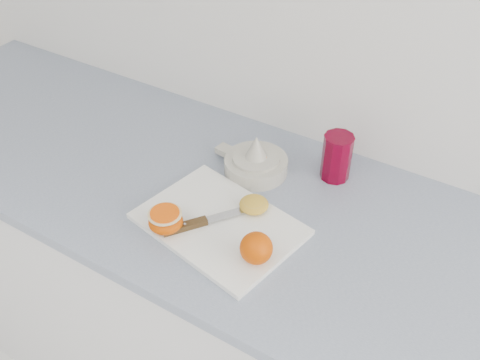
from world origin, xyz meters
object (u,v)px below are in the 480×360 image
Objects in this scene: counter at (263,328)px; cutting_board at (219,224)px; half_orange at (166,220)px; citrus_juicer at (255,162)px; red_tumbler at (336,159)px.

cutting_board is (-0.07, -0.10, 0.45)m from counter.
half_orange is at bearing -138.60° from cutting_board.
half_orange is 0.38× the size of citrus_juicer.
red_tumbler is (0.17, 0.08, 0.03)m from citrus_juicer.
cutting_board is 0.32m from red_tumbler.
red_tumbler reaches higher than counter.
cutting_board is at bearing -81.69° from citrus_juicer.
cutting_board is 1.71× the size of citrus_juicer.
half_orange reaches higher than cutting_board.
citrus_juicer is (0.05, 0.28, -0.01)m from half_orange.
counter is at bearing -47.49° from citrus_juicer.
citrus_juicer is at bearing 98.31° from cutting_board.
counter is 12.19× the size of citrus_juicer.
red_tumbler reaches higher than citrus_juicer.
citrus_juicer is at bearing 78.97° from half_orange.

